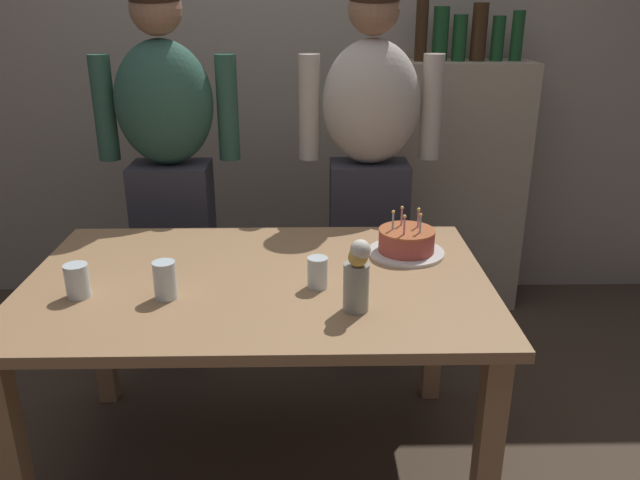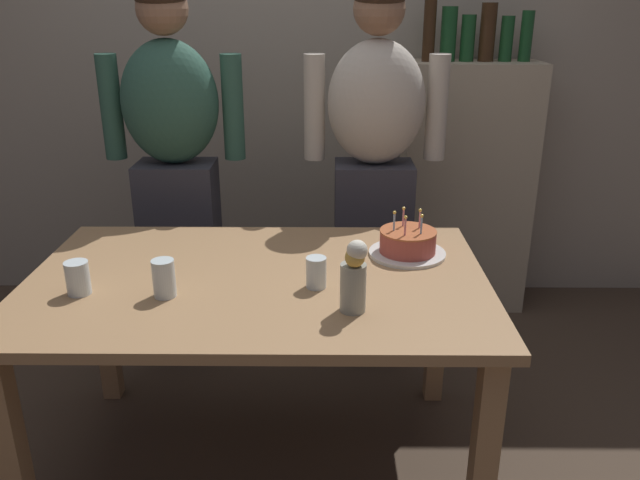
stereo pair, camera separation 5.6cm
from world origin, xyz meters
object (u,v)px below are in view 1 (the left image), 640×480
Objects in this scene: birthday_cake at (406,243)px; person_man_bearded at (170,174)px; water_glass_side at (77,281)px; flower_vase at (357,275)px; water_glass_far at (318,272)px; water_glass_near at (165,280)px; person_woman_cardigan at (369,173)px.

birthday_cake is 0.16× the size of person_man_bearded.
person_man_bearded is (0.10, 0.93, 0.08)m from water_glass_side.
water_glass_side is at bearing 172.53° from flower_vase.
birthday_cake is 0.42m from water_glass_far.
flower_vase reaches higher than water_glass_near.
person_man_bearded reaches higher than birthday_cake.
birthday_cake is 2.72× the size of water_glass_far.
birthday_cake is at bearing 147.36° from person_man_bearded.
water_glass_side is 0.47× the size of flower_vase.
water_glass_near is at bearing 170.58° from flower_vase.
water_glass_near is 1.18× the size of water_glass_far.
person_woman_cardigan is at bearing 74.64° from water_glass_far.
person_woman_cardigan is at bearing -180.00° from person_man_bearded.
flower_vase reaches higher than birthday_cake.
person_woman_cardigan reaches higher than birthday_cake.
person_man_bearded is at bearing 100.01° from water_glass_near.
water_glass_side is 0.06× the size of person_woman_cardigan.
person_man_bearded is (-0.74, 1.04, 0.02)m from flower_vase.
water_glass_far is at bearing 8.42° from water_glass_near.
flower_vase reaches higher than water_glass_side.
water_glass_side reaches higher than water_glass_far.
water_glass_near is at bearing 100.01° from person_man_bearded.
water_glass_far is at bearing 74.64° from person_woman_cardigan.
person_man_bearded is (-0.95, 0.61, 0.09)m from birthday_cake.
birthday_cake is at bearing 40.30° from water_glass_far.
birthday_cake is at bearing 17.14° from water_glass_side.
flower_vase is 0.14× the size of person_man_bearded.
water_glass_near is 0.47m from water_glass_far.
birthday_cake reaches higher than water_glass_far.
water_glass_side is at bearing -162.86° from birthday_cake.
water_glass_far is 1.08m from person_man_bearded.
water_glass_side is at bearing -175.86° from water_glass_far.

